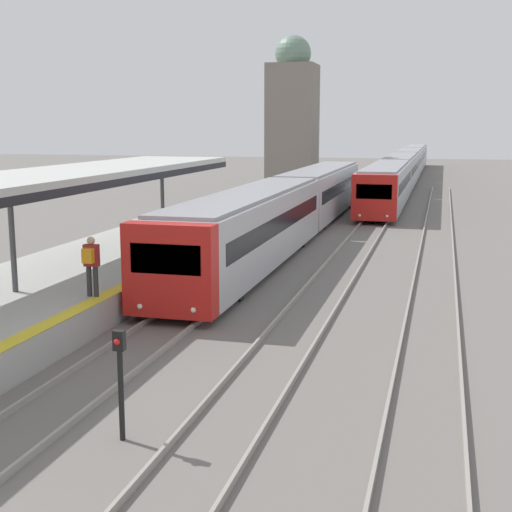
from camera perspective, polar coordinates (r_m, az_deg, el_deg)
platform_canopy at (r=20.83m, az=-19.07°, el=5.64°), size 4.00×27.74×3.23m
person_on_platform at (r=19.90m, az=-13.06°, el=-0.43°), size 0.40×0.40×1.66m
train_near at (r=35.55m, az=2.91°, el=4.15°), size 2.64×33.63×3.00m
train_far at (r=72.76m, az=11.86°, el=7.11°), size 2.55×65.42×2.96m
signal_post_near at (r=12.85m, az=-10.81°, el=-9.21°), size 0.20×0.21×2.02m
distant_domed_building at (r=62.18m, az=2.94°, el=11.00°), size 4.00×4.00×13.04m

